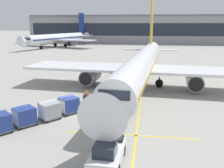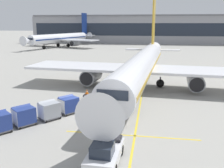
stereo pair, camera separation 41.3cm
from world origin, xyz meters
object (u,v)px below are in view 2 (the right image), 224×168
at_px(belt_loader, 96,99).
at_px(pushback_tug, 105,153).
at_px(parked_airplane, 142,66).
at_px(baggage_cart_lead, 68,104).
at_px(safety_cone_engine_keepout, 87,92).
at_px(ground_crew_by_loader, 98,108).
at_px(baggage_cart_second, 49,110).
at_px(distant_airplane, 62,38).
at_px(ground_crew_by_carts, 100,104).
at_px(baggage_cart_third, 24,115).

height_order(belt_loader, pushback_tug, belt_loader).
relative_size(parked_airplane, baggage_cart_lead, 17.49).
bearing_deg(baggage_cart_lead, safety_cone_engine_keepout, 89.26).
bearing_deg(ground_crew_by_loader, baggage_cart_second, -164.46).
height_order(baggage_cart_second, pushback_tug, baggage_cart_second).
xyz_separation_m(ground_crew_by_loader, safety_cone_engine_keepout, (-3.45, 8.38, -0.64)).
relative_size(baggage_cart_lead, safety_cone_engine_keepout, 3.57).
distance_m(parked_airplane, distant_airplane, 73.85).
bearing_deg(distant_airplane, baggage_cart_second, -70.88).
bearing_deg(parked_airplane, distant_airplane, 119.42).
xyz_separation_m(belt_loader, baggage_cart_second, (-3.88, -5.12, 0.12)).
height_order(ground_crew_by_loader, ground_crew_by_carts, same).
xyz_separation_m(ground_crew_by_carts, safety_cone_engine_keepout, (-3.36, 7.16, -0.64)).
relative_size(parked_airplane, ground_crew_by_carts, 26.40).
distance_m(baggage_cart_third, ground_crew_by_loader, 7.49).
bearing_deg(baggage_cart_lead, baggage_cart_third, -128.22).
bearing_deg(ground_crew_by_carts, baggage_cart_second, -151.79).
relative_size(pushback_tug, distant_airplane, 0.11).
xyz_separation_m(belt_loader, pushback_tug, (3.42, -12.66, -0.05)).
relative_size(baggage_cart_lead, pushback_tug, 0.59).
bearing_deg(baggage_cart_second, pushback_tug, -45.95).
bearing_deg(baggage_cart_third, baggage_cart_lead, 51.78).
xyz_separation_m(belt_loader, baggage_cart_third, (-5.66, -7.06, 0.12)).
bearing_deg(baggage_cart_second, parked_airplane, 59.27).
bearing_deg(pushback_tug, baggage_cart_third, 148.35).
relative_size(baggage_cart_third, ground_crew_by_carts, 1.51).
bearing_deg(pushback_tug, parked_airplane, 86.08).
height_order(belt_loader, baggage_cart_third, belt_loader).
height_order(baggage_cart_third, ground_crew_by_carts, baggage_cart_third).
relative_size(parked_airplane, baggage_cart_third, 17.49).
xyz_separation_m(baggage_cart_lead, safety_cone_engine_keepout, (0.10, 7.68, -0.64)).
distance_m(parked_airplane, baggage_cart_lead, 15.00).
bearing_deg(safety_cone_engine_keepout, baggage_cart_lead, -90.74).
relative_size(parked_airplane, belt_loader, 9.80).
bearing_deg(baggage_cart_third, baggage_cart_second, 47.46).
bearing_deg(ground_crew_by_carts, parked_airplane, 71.94).
height_order(parked_airplane, pushback_tug, parked_airplane).
bearing_deg(safety_cone_engine_keepout, parked_airplane, 34.75).
xyz_separation_m(parked_airplane, pushback_tug, (-1.54, -22.40, -2.61)).
height_order(parked_airplane, distant_airplane, parked_airplane).
height_order(belt_loader, ground_crew_by_carts, belt_loader).
xyz_separation_m(ground_crew_by_carts, distant_airplane, (-32.28, 76.59, 2.64)).
height_order(safety_cone_engine_keepout, distant_airplane, distant_airplane).
distance_m(parked_airplane, belt_loader, 11.23).
distance_m(belt_loader, ground_crew_by_carts, 2.70).
xyz_separation_m(pushback_tug, ground_crew_by_carts, (-2.46, 10.14, 0.17)).
height_order(baggage_cart_lead, baggage_cart_third, same).
distance_m(pushback_tug, ground_crew_by_carts, 10.43).
distance_m(baggage_cart_lead, baggage_cart_third, 5.11).
relative_size(safety_cone_engine_keepout, distant_airplane, 0.02).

